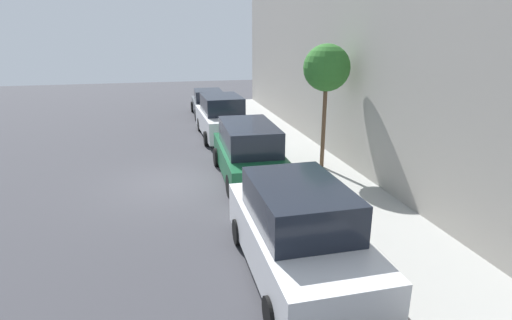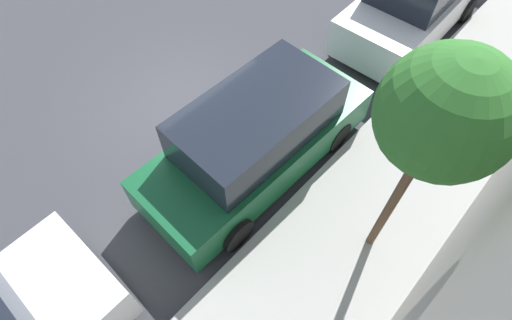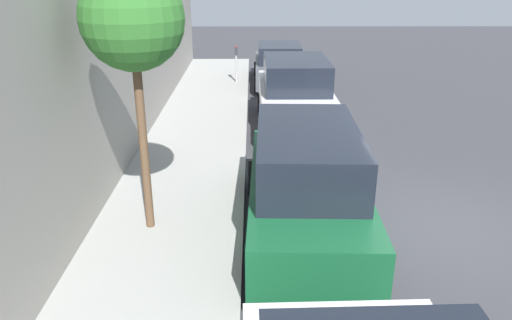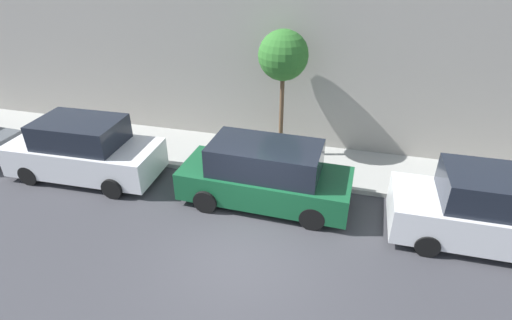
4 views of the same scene
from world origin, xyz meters
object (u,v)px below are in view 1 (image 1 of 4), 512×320
Objects in this scene: parked_suv_second at (297,233)px; street_tree at (327,69)px; parked_suv_fourth at (222,118)px; parked_minivan_third at (249,152)px; parked_sedan_fifth at (209,103)px.

parked_suv_second is 7.22m from street_tree.
parked_suv_fourth is (0.26, 11.83, -0.00)m from parked_suv_second.
parked_minivan_third is (0.28, 5.88, -0.01)m from parked_suv_second.
parked_minivan_third is at bearing -177.89° from street_tree.
parked_suv_fourth is at bearing -89.95° from parked_sedan_fifth.
street_tree is at bearing 63.36° from parked_suv_second.
parked_suv_fourth is 1.07× the size of parked_sedan_fifth.
parked_suv_second is 1.11× the size of street_tree.
parked_suv_second is 1.06× the size of parked_sedan_fifth.
street_tree is (2.72, 0.10, 2.72)m from parked_minivan_third.
parked_suv_fourth is 1.12× the size of street_tree.
parked_suv_fourth is 5.44m from parked_sedan_fifth.
parked_suv_second is at bearing -91.24° from parked_suv_fourth.
parked_minivan_third is 11.39m from parked_sedan_fifth.
parked_sedan_fifth is 1.05× the size of street_tree.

